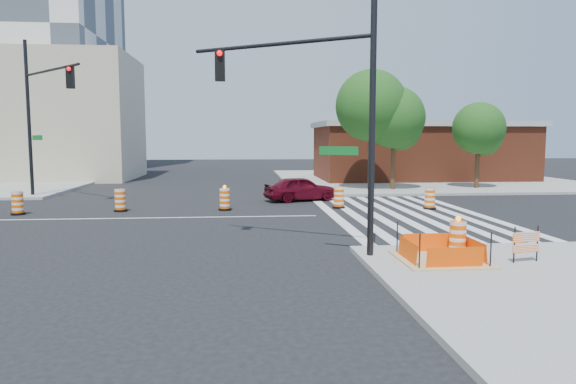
# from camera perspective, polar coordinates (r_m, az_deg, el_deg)

# --- Properties ---
(ground) EXTENTS (120.00, 120.00, 0.00)m
(ground) POSITION_cam_1_polar(r_m,az_deg,el_deg) (22.36, -14.97, -2.81)
(ground) COLOR black
(ground) RESTS_ON ground
(sidewalk_ne) EXTENTS (22.00, 22.00, 0.15)m
(sidewalk_ne) POSITION_cam_1_polar(r_m,az_deg,el_deg) (42.35, 14.41, 1.38)
(sidewalk_ne) COLOR gray
(sidewalk_ne) RESTS_ON ground
(crosswalk_east) EXTENTS (6.75, 13.50, 0.01)m
(crosswalk_east) POSITION_cam_1_polar(r_m,az_deg,el_deg) (23.15, 12.84, -2.44)
(crosswalk_east) COLOR silver
(crosswalk_east) RESTS_ON ground
(lane_centerline) EXTENTS (14.00, 0.12, 0.01)m
(lane_centerline) POSITION_cam_1_polar(r_m,az_deg,el_deg) (22.35, -14.97, -2.79)
(lane_centerline) COLOR silver
(lane_centerline) RESTS_ON ground
(excavation_pit) EXTENTS (2.20, 2.20, 0.90)m
(excavation_pit) POSITION_cam_1_polar(r_m,az_deg,el_deg) (14.13, 16.61, -7.01)
(excavation_pit) COLOR tan
(excavation_pit) RESTS_ON ground
(brick_storefront) EXTENTS (16.50, 8.50, 4.60)m
(brick_storefront) POSITION_cam_1_polar(r_m,az_deg,el_deg) (42.24, 14.49, 4.42)
(brick_storefront) COLOR brown
(brick_storefront) RESTS_ON ground
(beige_midrise) EXTENTS (14.00, 10.00, 10.00)m
(beige_midrise) POSITION_cam_1_polar(r_m,az_deg,el_deg) (46.57, -25.26, 7.47)
(beige_midrise) COLOR #BAAE8E
(beige_midrise) RESTS_ON ground
(red_coupe) EXTENTS (4.18, 2.71, 1.32)m
(red_coupe) POSITION_cam_1_polar(r_m,az_deg,el_deg) (27.46, 1.41, 0.39)
(red_coupe) COLOR #4F0614
(red_coupe) RESTS_ON ground
(signal_pole_se) EXTENTS (4.96, 3.12, 7.59)m
(signal_pole_se) POSITION_cam_1_polar(r_m,az_deg,el_deg) (14.61, 3.32, 11.18)
(signal_pole_se) COLOR black
(signal_pole_se) RESTS_ON ground
(signal_pole_nw) EXTENTS (4.43, 4.96, 8.59)m
(signal_pole_nw) POSITION_cam_1_polar(r_m,az_deg,el_deg) (30.77, -25.77, 8.98)
(signal_pole_nw) COLOR black
(signal_pole_nw) RESTS_ON ground
(pit_drum) EXTENTS (0.56, 0.56, 1.10)m
(pit_drum) POSITION_cam_1_polar(r_m,az_deg,el_deg) (14.75, 18.32, -5.01)
(pit_drum) COLOR black
(pit_drum) RESTS_ON ground
(barricade) EXTENTS (0.79, 0.18, 0.94)m
(barricade) POSITION_cam_1_polar(r_m,az_deg,el_deg) (14.65, 24.93, -5.10)
(barricade) COLOR #FF5B05
(barricade) RESTS_ON ground
(tree_north_c) EXTENTS (4.46, 4.46, 7.57)m
(tree_north_c) POSITION_cam_1_polar(r_m,az_deg,el_deg) (32.61, 9.31, 8.99)
(tree_north_c) COLOR #382314
(tree_north_c) RESTS_ON ground
(tree_north_d) EXTENTS (3.86, 3.86, 6.56)m
(tree_north_d) POSITION_cam_1_polar(r_m,az_deg,el_deg) (32.85, 11.73, 7.72)
(tree_north_d) COLOR #382314
(tree_north_d) RESTS_ON ground
(tree_north_e) EXTENTS (3.34, 3.32, 5.64)m
(tree_north_e) POSITION_cam_1_polar(r_m,az_deg,el_deg) (35.33, 20.45, 6.34)
(tree_north_e) COLOR #382314
(tree_north_e) RESTS_ON ground
(median_drum_1) EXTENTS (0.60, 0.60, 1.02)m
(median_drum_1) POSITION_cam_1_polar(r_m,az_deg,el_deg) (25.38, -27.84, -1.18)
(median_drum_1) COLOR black
(median_drum_1) RESTS_ON ground
(median_drum_2) EXTENTS (0.60, 0.60, 1.02)m
(median_drum_2) POSITION_cam_1_polar(r_m,az_deg,el_deg) (24.67, -18.14, -0.97)
(median_drum_2) COLOR black
(median_drum_2) RESTS_ON ground
(median_drum_3) EXTENTS (0.60, 0.60, 1.18)m
(median_drum_3) POSITION_cam_1_polar(r_m,az_deg,el_deg) (24.00, -7.04, -0.87)
(median_drum_3) COLOR black
(median_drum_3) RESTS_ON ground
(median_drum_4) EXTENTS (0.60, 0.60, 1.02)m
(median_drum_4) POSITION_cam_1_polar(r_m,az_deg,el_deg) (24.66, 5.67, -0.70)
(median_drum_4) COLOR black
(median_drum_4) RESTS_ON ground
(median_drum_5) EXTENTS (0.60, 0.60, 1.02)m
(median_drum_5) POSITION_cam_1_polar(r_m,az_deg,el_deg) (25.08, 15.48, -0.78)
(median_drum_5) COLOR black
(median_drum_5) RESTS_ON ground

